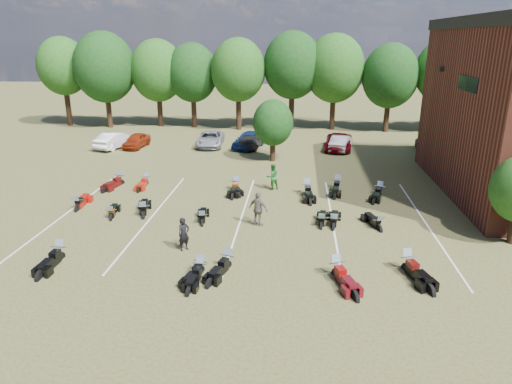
# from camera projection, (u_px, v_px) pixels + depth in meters

# --- Properties ---
(ground) EXTENTS (160.00, 160.00, 0.00)m
(ground) POSITION_uv_depth(u_px,v_px,m) (295.00, 243.00, 22.19)
(ground) COLOR brown
(ground) RESTS_ON ground
(car_0) EXTENTS (1.83, 3.86, 1.28)m
(car_0) POSITION_uv_depth(u_px,v_px,m) (136.00, 141.00, 41.27)
(car_0) COLOR maroon
(car_0) RESTS_ON ground
(car_1) EXTENTS (2.72, 4.68, 1.46)m
(car_1) POSITION_uv_depth(u_px,v_px,m) (115.00, 140.00, 41.11)
(car_1) COLOR silver
(car_1) RESTS_ON ground
(car_2) EXTENTS (2.51, 4.93, 1.33)m
(car_2) POSITION_uv_depth(u_px,v_px,m) (210.00, 139.00, 41.77)
(car_2) COLOR gray
(car_2) RESTS_ON ground
(car_3) EXTENTS (2.41, 4.59, 1.27)m
(car_3) POSITION_uv_depth(u_px,v_px,m) (251.00, 141.00, 41.11)
(car_3) COLOR black
(car_3) RESTS_ON ground
(car_4) EXTENTS (3.07, 4.76, 1.51)m
(car_4) POSITION_uv_depth(u_px,v_px,m) (249.00, 140.00, 41.11)
(car_4) COLOR #0B2053
(car_4) RESTS_ON ground
(car_5) EXTENTS (2.44, 4.38, 1.37)m
(car_5) POSITION_uv_depth(u_px,v_px,m) (341.00, 143.00, 40.25)
(car_5) COLOR beige
(car_5) RESTS_ON ground
(car_6) EXTENTS (2.84, 5.15, 1.37)m
(car_6) POSITION_uv_depth(u_px,v_px,m) (338.00, 142.00, 40.49)
(car_6) COLOR #5B050D
(car_6) RESTS_ON ground
(car_7) EXTENTS (2.81, 5.67, 1.59)m
(car_7) POSITION_uv_depth(u_px,v_px,m) (432.00, 144.00, 39.15)
(car_7) COLOR #343338
(car_7) RESTS_ON ground
(person_black) EXTENTS (0.69, 0.68, 1.60)m
(person_black) POSITION_uv_depth(u_px,v_px,m) (184.00, 234.00, 21.22)
(person_black) COLOR black
(person_black) RESTS_ON ground
(person_green) EXTENTS (1.06, 0.99, 1.74)m
(person_green) POSITION_uv_depth(u_px,v_px,m) (272.00, 177.00, 29.76)
(person_green) COLOR #286B28
(person_green) RESTS_ON ground
(person_grey) EXTENTS (1.19, 0.91, 1.88)m
(person_grey) POSITION_uv_depth(u_px,v_px,m) (258.00, 209.00, 23.94)
(person_grey) COLOR #625D54
(person_grey) RESTS_ON ground
(motorcycle_0) EXTENTS (0.76, 2.36, 1.31)m
(motorcycle_0) POSITION_uv_depth(u_px,v_px,m) (61.00, 260.00, 20.53)
(motorcycle_0) COLOR black
(motorcycle_0) RESTS_ON ground
(motorcycle_2) EXTENTS (0.83, 2.09, 1.14)m
(motorcycle_2) POSITION_uv_depth(u_px,v_px,m) (200.00, 275.00, 19.17)
(motorcycle_2) COLOR black
(motorcycle_2) RESTS_ON ground
(motorcycle_3) EXTENTS (1.08, 2.12, 1.13)m
(motorcycle_3) POSITION_uv_depth(u_px,v_px,m) (201.00, 273.00, 19.39)
(motorcycle_3) COLOR black
(motorcycle_3) RESTS_ON ground
(motorcycle_4) EXTENTS (1.34, 2.34, 1.25)m
(motorcycle_4) POSITION_uv_depth(u_px,v_px,m) (227.00, 268.00, 19.77)
(motorcycle_4) COLOR black
(motorcycle_4) RESTS_ON ground
(motorcycle_5) EXTENTS (1.48, 2.64, 1.40)m
(motorcycle_5) POSITION_uv_depth(u_px,v_px,m) (407.00, 271.00, 19.52)
(motorcycle_5) COLOR black
(motorcycle_5) RESTS_ON ground
(motorcycle_6) EXTENTS (1.54, 2.55, 1.36)m
(motorcycle_6) POSITION_uv_depth(u_px,v_px,m) (336.00, 277.00, 19.05)
(motorcycle_6) COLOR #4F0B11
(motorcycle_6) RESTS_ON ground
(motorcycle_7) EXTENTS (0.93, 2.38, 1.30)m
(motorcycle_7) POSITION_uv_depth(u_px,v_px,m) (78.00, 210.00, 26.38)
(motorcycle_7) COLOR maroon
(motorcycle_7) RESTS_ON ground
(motorcycle_8) EXTENTS (1.04, 2.11, 1.13)m
(motorcycle_8) POSITION_uv_depth(u_px,v_px,m) (111.00, 219.00, 25.09)
(motorcycle_8) COLOR black
(motorcycle_8) RESTS_ON ground
(motorcycle_9) EXTENTS (1.37, 2.55, 1.36)m
(motorcycle_9) POSITION_uv_depth(u_px,v_px,m) (144.00, 217.00, 25.36)
(motorcycle_9) COLOR black
(motorcycle_9) RESTS_ON ground
(motorcycle_10) EXTENTS (0.98, 2.19, 1.18)m
(motorcycle_10) POSITION_uv_depth(u_px,v_px,m) (202.00, 225.00, 24.36)
(motorcycle_10) COLOR black
(motorcycle_10) RESTS_ON ground
(motorcycle_11) EXTENTS (0.87, 2.16, 1.17)m
(motorcycle_11) POSITION_uv_depth(u_px,v_px,m) (321.00, 228.00, 23.97)
(motorcycle_11) COLOR black
(motorcycle_11) RESTS_ON ground
(motorcycle_12) EXTENTS (0.97, 2.30, 1.24)m
(motorcycle_12) POSITION_uv_depth(u_px,v_px,m) (333.00, 229.00, 23.84)
(motorcycle_12) COLOR black
(motorcycle_12) RESTS_ON ground
(motorcycle_13) EXTENTS (1.32, 2.28, 1.21)m
(motorcycle_13) POSITION_uv_depth(u_px,v_px,m) (379.00, 230.00, 23.64)
(motorcycle_13) COLOR black
(motorcycle_13) RESTS_ON ground
(motorcycle_14) EXTENTS (1.33, 2.49, 1.33)m
(motorcycle_14) POSITION_uv_depth(u_px,v_px,m) (121.00, 185.00, 31.00)
(motorcycle_14) COLOR #410909
(motorcycle_14) RESTS_ON ground
(motorcycle_15) EXTENTS (0.68, 2.13, 1.18)m
(motorcycle_15) POSITION_uv_depth(u_px,v_px,m) (146.00, 185.00, 30.96)
(motorcycle_15) COLOR #9B1C0B
(motorcycle_15) RESTS_ON ground
(motorcycle_16) EXTENTS (1.33, 2.19, 1.16)m
(motorcycle_16) POSITION_uv_depth(u_px,v_px,m) (234.00, 190.00, 29.97)
(motorcycle_16) COLOR black
(motorcycle_16) RESTS_ON ground
(motorcycle_17) EXTENTS (0.76, 2.35, 1.31)m
(motorcycle_17) POSITION_uv_depth(u_px,v_px,m) (236.00, 190.00, 29.85)
(motorcycle_17) COLOR black
(motorcycle_17) RESTS_ON ground
(motorcycle_18) EXTENTS (1.16, 2.60, 1.40)m
(motorcycle_18) POSITION_uv_depth(u_px,v_px,m) (337.00, 189.00, 30.00)
(motorcycle_18) COLOR black
(motorcycle_18) RESTS_ON ground
(motorcycle_19) EXTENTS (1.04, 2.58, 1.40)m
(motorcycle_19) POSITION_uv_depth(u_px,v_px,m) (307.00, 194.00, 29.07)
(motorcycle_19) COLOR black
(motorcycle_19) RESTS_ON ground
(motorcycle_20) EXTENTS (1.46, 2.39, 1.27)m
(motorcycle_20) POSITION_uv_depth(u_px,v_px,m) (379.00, 196.00, 28.85)
(motorcycle_20) COLOR black
(motorcycle_20) RESTS_ON ground
(tree_line) EXTENTS (56.00, 6.00, 9.79)m
(tree_line) POSITION_uv_depth(u_px,v_px,m) (290.00, 70.00, 47.60)
(tree_line) COLOR black
(tree_line) RESTS_ON ground
(young_tree_midfield) EXTENTS (3.20, 3.20, 4.70)m
(young_tree_midfield) POSITION_uv_depth(u_px,v_px,m) (273.00, 123.00, 35.99)
(young_tree_midfield) COLOR black
(young_tree_midfield) RESTS_ON ground
(parking_lines) EXTENTS (20.10, 14.00, 0.01)m
(parking_lines) POSITION_uv_depth(u_px,v_px,m) (241.00, 218.00, 25.28)
(parking_lines) COLOR silver
(parking_lines) RESTS_ON ground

